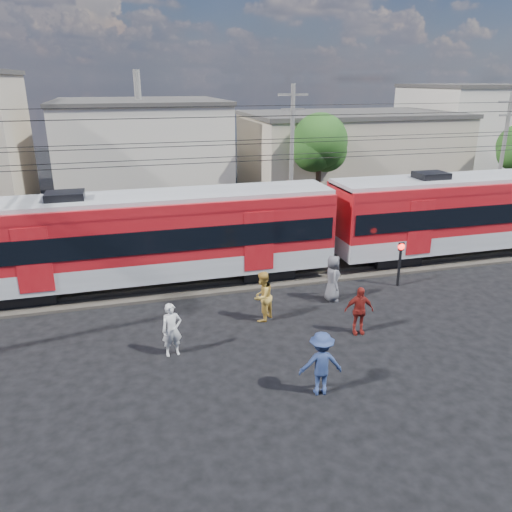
{
  "coord_description": "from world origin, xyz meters",
  "views": [
    {
      "loc": [
        -3.93,
        -12.97,
        8.74
      ],
      "look_at": [
        1.05,
        5.0,
        2.11
      ],
      "focal_mm": 35.0,
      "sensor_mm": 36.0,
      "label": 1
    }
  ],
  "objects_px": {
    "commuter_train": "(154,235)",
    "crossing_signal": "(400,256)",
    "pedestrian_c": "(321,363)",
    "pedestrian_a": "(172,330)"
  },
  "relations": [
    {
      "from": "pedestrian_c",
      "to": "pedestrian_a",
      "type": "bearing_deg",
      "value": -32.08
    },
    {
      "from": "pedestrian_c",
      "to": "crossing_signal",
      "type": "relative_size",
      "value": 0.97
    },
    {
      "from": "pedestrian_c",
      "to": "crossing_signal",
      "type": "bearing_deg",
      "value": -126.1
    },
    {
      "from": "pedestrian_a",
      "to": "crossing_signal",
      "type": "xyz_separation_m",
      "value": [
        10.38,
        3.27,
        0.48
      ]
    },
    {
      "from": "commuter_train",
      "to": "pedestrian_c",
      "type": "xyz_separation_m",
      "value": [
        3.9,
        -9.39,
        -1.42
      ]
    },
    {
      "from": "pedestrian_a",
      "to": "pedestrian_c",
      "type": "bearing_deg",
      "value": -48.72
    },
    {
      "from": "pedestrian_a",
      "to": "crossing_signal",
      "type": "height_order",
      "value": "crossing_signal"
    },
    {
      "from": "commuter_train",
      "to": "crossing_signal",
      "type": "relative_size",
      "value": 24.81
    },
    {
      "from": "crossing_signal",
      "to": "pedestrian_a",
      "type": "bearing_deg",
      "value": -162.5
    },
    {
      "from": "commuter_train",
      "to": "pedestrian_c",
      "type": "distance_m",
      "value": 10.27
    }
  ]
}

